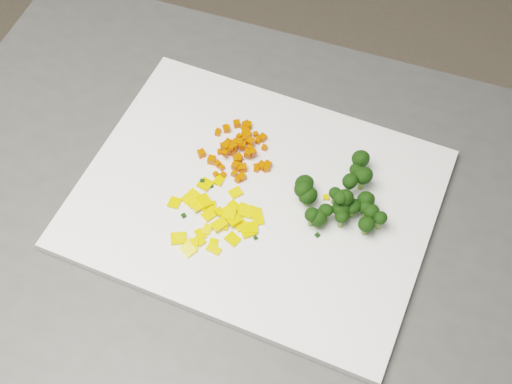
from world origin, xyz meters
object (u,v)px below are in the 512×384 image
at_px(broccoli_pile, 343,190).
at_px(counter_block, 261,349).
at_px(carrot_pile, 238,147).
at_px(pepper_pile, 215,214).
at_px(cutting_board, 256,199).

bearing_deg(broccoli_pile, counter_block, -140.38).
xyz_separation_m(carrot_pile, pepper_pile, (0.02, -0.11, -0.01)).
distance_m(counter_block, carrot_pile, 0.49).
distance_m(counter_block, pepper_pile, 0.47).
relative_size(cutting_board, broccoli_pile, 3.75).
relative_size(counter_block, carrot_pile, 9.78).
distance_m(counter_block, broccoli_pile, 0.50).
distance_m(carrot_pile, broccoli_pile, 0.16).
distance_m(cutting_board, pepper_pile, 0.07).
relative_size(carrot_pile, pepper_pile, 0.86).
distance_m(carrot_pile, pepper_pile, 0.11).
height_order(counter_block, cutting_board, cutting_board).
xyz_separation_m(cutting_board, pepper_pile, (-0.04, -0.05, 0.01)).
height_order(pepper_pile, broccoli_pile, broccoli_pile).
bearing_deg(cutting_board, carrot_pile, 133.44).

